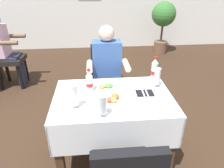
# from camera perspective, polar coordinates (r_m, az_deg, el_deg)

# --- Properties ---
(ground_plane) EXTENTS (11.00, 11.00, 0.00)m
(ground_plane) POSITION_cam_1_polar(r_m,az_deg,el_deg) (2.38, -1.54, -19.92)
(ground_plane) COLOR #382619
(main_dining_table) EXTENTS (1.15, 0.79, 0.74)m
(main_dining_table) POSITION_cam_1_polar(r_m,az_deg,el_deg) (2.07, 0.25, -7.52)
(main_dining_table) COLOR white
(main_dining_table) RESTS_ON ground
(chair_far_diner_seat) EXTENTS (0.44, 0.50, 0.97)m
(chair_far_diner_seat) POSITION_cam_1_polar(r_m,az_deg,el_deg) (2.75, -1.29, 1.82)
(chair_far_diner_seat) COLOR black
(chair_far_diner_seat) RESTS_ON ground
(seated_diner_far) EXTENTS (0.50, 0.46, 1.26)m
(seated_diner_far) POSITION_cam_1_polar(r_m,az_deg,el_deg) (2.59, -1.35, 3.89)
(seated_diner_far) COLOR #282D42
(seated_diner_far) RESTS_ON ground
(plate_near_camera) EXTENTS (0.26, 0.26, 0.06)m
(plate_near_camera) POSITION_cam_1_polar(r_m,az_deg,el_deg) (1.88, 0.89, -4.61)
(plate_near_camera) COLOR white
(plate_near_camera) RESTS_ON main_dining_table
(plate_far_diner) EXTENTS (0.25, 0.25, 0.04)m
(plate_far_diner) POSITION_cam_1_polar(r_m,az_deg,el_deg) (2.13, -1.56, -0.61)
(plate_far_diner) COLOR white
(plate_far_diner) RESTS_ON main_dining_table
(beer_glass_left) EXTENTS (0.07, 0.07, 0.23)m
(beer_glass_left) POSITION_cam_1_polar(r_m,az_deg,el_deg) (1.78, -10.62, -3.46)
(beer_glass_left) COLOR white
(beer_glass_left) RESTS_ON main_dining_table
(beer_glass_middle) EXTENTS (0.07, 0.07, 0.20)m
(beer_glass_middle) POSITION_cam_1_polar(r_m,az_deg,el_deg) (1.65, -2.75, -6.18)
(beer_glass_middle) COLOR white
(beer_glass_middle) RESTS_ON main_dining_table
(beer_glass_right) EXTENTS (0.07, 0.07, 0.21)m
(beer_glass_right) POSITION_cam_1_polar(r_m,az_deg,el_deg) (2.14, 12.50, 1.73)
(beer_glass_right) COLOR white
(beer_glass_right) RESTS_ON main_dining_table
(cola_bottle_primary) EXTENTS (0.07, 0.07, 0.25)m
(cola_bottle_primary) POSITION_cam_1_polar(r_m,az_deg,el_deg) (2.02, -6.34, 0.57)
(cola_bottle_primary) COLOR silver
(cola_bottle_primary) RESTS_ON main_dining_table
(cola_bottle_secondary) EXTENTS (0.07, 0.07, 0.28)m
(cola_bottle_secondary) POSITION_cam_1_polar(r_m,az_deg,el_deg) (2.28, 11.77, 3.86)
(cola_bottle_secondary) COLOR silver
(cola_bottle_secondary) RESTS_ON main_dining_table
(napkin_cutlery_set) EXTENTS (0.17, 0.19, 0.01)m
(napkin_cutlery_set) POSITION_cam_1_polar(r_m,az_deg,el_deg) (2.05, 9.15, -2.48)
(napkin_cutlery_set) COLOR black
(napkin_cutlery_set) RESTS_ON main_dining_table
(background_chair_right) EXTENTS (0.50, 0.44, 0.97)m
(background_chair_right) POSITION_cam_1_polar(r_m,az_deg,el_deg) (3.97, -27.98, 6.86)
(background_chair_right) COLOR black
(background_chair_right) RESTS_ON ground
(background_patron) EXTENTS (0.46, 0.50, 1.26)m
(background_patron) POSITION_cam_1_polar(r_m,az_deg,el_deg) (3.91, -27.83, 9.06)
(background_patron) COLOR #282D42
(background_patron) RESTS_ON ground
(potted_plant_corner) EXTENTS (0.58, 0.58, 1.25)m
(potted_plant_corner) POSITION_cam_1_polar(r_m,az_deg,el_deg) (5.34, 14.14, 17.17)
(potted_plant_corner) COLOR brown
(potted_plant_corner) RESTS_ON ground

